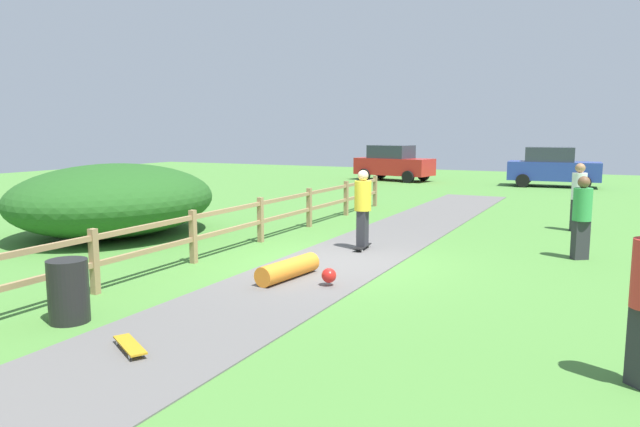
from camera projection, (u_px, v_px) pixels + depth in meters
ground_plane at (335, 263)px, 12.04m from camera, size 60.00×60.00×0.00m
asphalt_path at (335, 263)px, 12.04m from camera, size 2.40×28.00×0.02m
wooden_fence at (230, 222)px, 13.09m from camera, size 0.12×18.12×1.10m
bush_large at (114, 200)px, 15.19m from camera, size 4.66×5.59×1.86m
trash_bin at (68, 291)px, 8.28m from camera, size 0.56×0.56×0.90m
skater_riding at (363, 205)px, 13.20m from camera, size 0.41×0.81×1.80m
skater_fallen at (291, 270)px, 10.63m from camera, size 1.27×1.55×0.36m
skateboard_loose at (130, 345)px, 7.18m from camera, size 0.79×0.58×0.08m
bystander_green at (582, 214)px, 12.28m from camera, size 0.53×0.53×1.76m
bystander_white at (579, 194)px, 15.75m from camera, size 0.54×0.54×1.84m
parked_car_red at (393, 163)px, 32.05m from camera, size 4.44×2.57×1.92m
parked_car_blue at (553, 167)px, 28.45m from camera, size 4.29×2.19×1.92m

